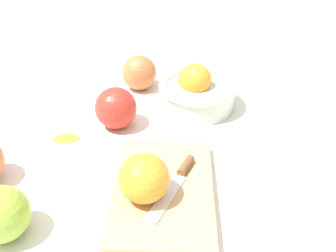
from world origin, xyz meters
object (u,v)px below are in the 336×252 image
(cutting_board, at_px, (163,192))
(apple_front_left, at_px, (139,73))
(bowl, at_px, (197,90))
(apple_front_left_2, at_px, (116,108))
(orange_on_board, at_px, (144,178))
(apple_front_right_2, at_px, (1,214))
(knife, at_px, (178,179))

(cutting_board, bearing_deg, apple_front_left, -157.97)
(bowl, bearing_deg, apple_front_left_2, -51.90)
(cutting_board, bearing_deg, apple_front_left_2, -142.48)
(cutting_board, relative_size, orange_on_board, 3.33)
(cutting_board, height_order, apple_front_right_2, apple_front_right_2)
(orange_on_board, relative_size, knife, 0.49)
(bowl, distance_m, cutting_board, 0.30)
(cutting_board, xyz_separation_m, apple_front_left_2, (-0.18, -0.14, 0.03))
(apple_front_left, xyz_separation_m, apple_front_right_2, (0.48, -0.06, -0.00))
(cutting_board, relative_size, apple_front_left, 3.09)
(apple_front_left_2, bearing_deg, orange_on_board, 29.21)
(cutting_board, height_order, knife, knife)
(bowl, bearing_deg, apple_front_left, -111.67)
(cutting_board, distance_m, apple_front_left_2, 0.23)
(bowl, xyz_separation_m, cutting_board, (0.30, -0.00, -0.03))
(apple_front_left, distance_m, apple_front_right_2, 0.48)
(cutting_board, distance_m, knife, 0.03)
(apple_front_left, height_order, apple_front_right_2, apple_front_left)
(orange_on_board, bearing_deg, knife, 139.96)
(orange_on_board, height_order, knife, orange_on_board)
(knife, bearing_deg, apple_front_right_2, -56.74)
(orange_on_board, bearing_deg, apple_front_right_2, -61.92)
(knife, xyz_separation_m, apple_front_right_2, (0.14, -0.22, 0.01))
(cutting_board, relative_size, apple_front_right_2, 3.14)
(bowl, height_order, apple_front_left_2, bowl)
(bowl, distance_m, knife, 0.28)
(apple_front_left, distance_m, apple_front_left_2, 0.17)
(knife, relative_size, apple_front_left_2, 1.86)
(bowl, relative_size, apple_front_left, 2.08)
(apple_front_left_2, distance_m, apple_front_right_2, 0.31)
(bowl, xyz_separation_m, apple_front_left, (-0.06, -0.15, -0.00))
(cutting_board, xyz_separation_m, apple_front_right_2, (0.13, -0.20, 0.03))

